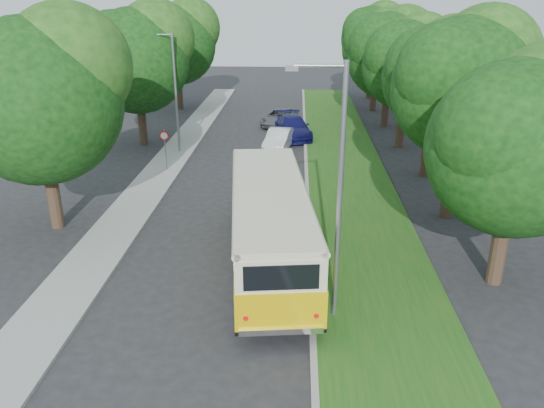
{
  "coord_description": "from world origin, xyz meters",
  "views": [
    {
      "loc": [
        3.02,
        -17.01,
        9.63
      ],
      "look_at": [
        2.03,
        3.43,
        1.5
      ],
      "focal_mm": 35.0,
      "sensor_mm": 36.0,
      "label": 1
    }
  ],
  "objects_px": {
    "lamppost_near": "(337,189)",
    "car_white": "(279,140)",
    "vintage_bus": "(270,226)",
    "car_grey": "(279,117)",
    "lamppost_far": "(174,89)",
    "car_blue": "(293,127)",
    "car_silver": "(260,177)"
  },
  "relations": [
    {
      "from": "vintage_bus",
      "to": "car_white",
      "type": "height_order",
      "value": "vintage_bus"
    },
    {
      "from": "car_silver",
      "to": "car_grey",
      "type": "height_order",
      "value": "car_silver"
    },
    {
      "from": "lamppost_near",
      "to": "car_white",
      "type": "relative_size",
      "value": 1.95
    },
    {
      "from": "car_blue",
      "to": "lamppost_near",
      "type": "bearing_deg",
      "value": -96.99
    },
    {
      "from": "car_white",
      "to": "car_grey",
      "type": "relative_size",
      "value": 0.93
    },
    {
      "from": "lamppost_near",
      "to": "vintage_bus",
      "type": "xyz_separation_m",
      "value": [
        -2.13,
        3.47,
        -2.79
      ]
    },
    {
      "from": "car_blue",
      "to": "vintage_bus",
      "type": "bearing_deg",
      "value": -102.65
    },
    {
      "from": "vintage_bus",
      "to": "car_blue",
      "type": "height_order",
      "value": "vintage_bus"
    },
    {
      "from": "car_silver",
      "to": "car_blue",
      "type": "height_order",
      "value": "car_blue"
    },
    {
      "from": "car_silver",
      "to": "car_blue",
      "type": "bearing_deg",
      "value": 79.6
    },
    {
      "from": "lamppost_near",
      "to": "car_silver",
      "type": "relative_size",
      "value": 1.9
    },
    {
      "from": "vintage_bus",
      "to": "car_grey",
      "type": "height_order",
      "value": "vintage_bus"
    },
    {
      "from": "vintage_bus",
      "to": "car_grey",
      "type": "distance_m",
      "value": 23.09
    },
    {
      "from": "lamppost_far",
      "to": "lamppost_near",
      "type": "bearing_deg",
      "value": -64.29
    },
    {
      "from": "lamppost_far",
      "to": "vintage_bus",
      "type": "bearing_deg",
      "value": -65.75
    },
    {
      "from": "lamppost_near",
      "to": "car_blue",
      "type": "relative_size",
      "value": 1.53
    },
    {
      "from": "vintage_bus",
      "to": "car_blue",
      "type": "xyz_separation_m",
      "value": [
        0.65,
        19.32,
        -0.83
      ]
    },
    {
      "from": "lamppost_far",
      "to": "car_white",
      "type": "relative_size",
      "value": 1.83
    },
    {
      "from": "car_blue",
      "to": "car_grey",
      "type": "height_order",
      "value": "car_blue"
    },
    {
      "from": "lamppost_near",
      "to": "car_grey",
      "type": "relative_size",
      "value": 1.8
    },
    {
      "from": "lamppost_far",
      "to": "car_blue",
      "type": "bearing_deg",
      "value": 30.0
    },
    {
      "from": "lamppost_near",
      "to": "lamppost_far",
      "type": "distance_m",
      "value": 20.53
    },
    {
      "from": "car_white",
      "to": "car_grey",
      "type": "height_order",
      "value": "car_white"
    },
    {
      "from": "car_white",
      "to": "lamppost_near",
      "type": "bearing_deg",
      "value": -73.36
    },
    {
      "from": "car_white",
      "to": "car_grey",
      "type": "distance_m",
      "value": 7.02
    },
    {
      "from": "car_grey",
      "to": "vintage_bus",
      "type": "bearing_deg",
      "value": -72.72
    },
    {
      "from": "car_white",
      "to": "car_grey",
      "type": "bearing_deg",
      "value": 101.56
    },
    {
      "from": "lamppost_near",
      "to": "car_grey",
      "type": "distance_m",
      "value": 26.92
    },
    {
      "from": "car_white",
      "to": "lamppost_far",
      "type": "bearing_deg",
      "value": -161.46
    },
    {
      "from": "car_silver",
      "to": "car_blue",
      "type": "relative_size",
      "value": 0.81
    },
    {
      "from": "car_grey",
      "to": "car_blue",
      "type": "bearing_deg",
      "value": -57.13
    },
    {
      "from": "car_silver",
      "to": "car_white",
      "type": "xyz_separation_m",
      "value": [
        0.69,
        7.89,
        -0.04
      ]
    }
  ]
}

